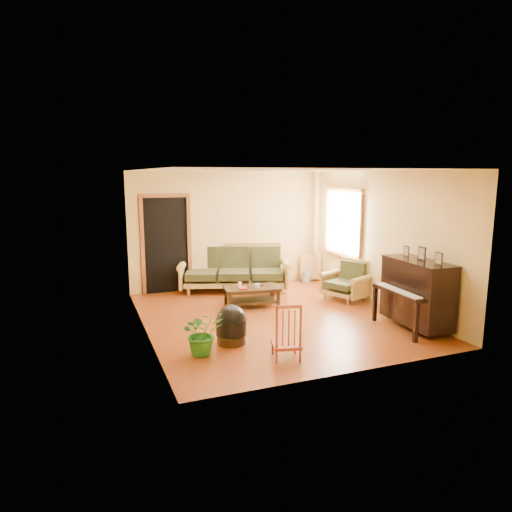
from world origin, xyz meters
name	(u,v)px	position (x,y,z in m)	size (l,w,h in m)	color
floor	(274,317)	(0.00, 0.00, 0.00)	(5.00, 5.00, 0.00)	#5E240C
doorway	(166,245)	(-1.45, 2.48, 1.02)	(1.08, 0.16, 2.05)	black
window	(344,222)	(2.21, 1.30, 1.50)	(0.12, 1.36, 1.46)	white
sofa	(234,268)	(-0.06, 2.06, 0.50)	(2.35, 0.98, 1.01)	#A17E3B
coffee_table	(252,296)	(-0.13, 0.80, 0.19)	(1.06, 0.58, 0.39)	black
armchair	(345,280)	(1.81, 0.55, 0.41)	(0.78, 0.82, 0.82)	#A17E3B
piano	(417,295)	(1.96, -1.39, 0.57)	(0.77, 1.30, 1.15)	black
footstool	(231,329)	(-1.12, -0.95, 0.22)	(0.47, 0.47, 0.44)	black
red_chair	(286,330)	(-0.59, -1.77, 0.41)	(0.38, 0.42, 0.81)	maroon
leaning_frame	(310,267)	(1.97, 2.35, 0.33)	(0.50, 0.11, 0.66)	gold
ceramic_crock	(306,277)	(1.82, 2.25, 0.12)	(0.19, 0.19, 0.24)	#35569F
potted_plant	(202,333)	(-1.63, -1.21, 0.32)	(0.58, 0.50, 0.64)	#21601B
book	(239,288)	(-0.41, 0.73, 0.40)	(0.16, 0.21, 0.02)	maroon
candle	(240,285)	(-0.37, 0.80, 0.44)	(0.07, 0.07, 0.11)	white
glass_jar	(257,285)	(-0.03, 0.75, 0.42)	(0.10, 0.10, 0.07)	silver
remote	(259,286)	(0.03, 0.79, 0.39)	(0.16, 0.04, 0.02)	black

